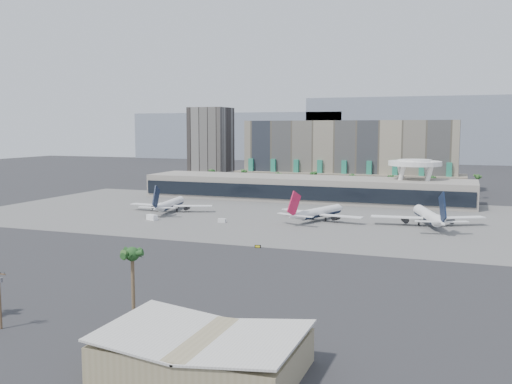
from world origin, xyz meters
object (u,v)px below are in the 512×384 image
(service_vehicle_b, at_px, (222,221))
(service_vehicle_a, at_px, (152,217))
(airliner_centre, at_px, (318,212))
(airliner_left, at_px, (170,204))
(taxiway_sign, at_px, (258,246))
(airliner_right, at_px, (429,216))

(service_vehicle_b, bearing_deg, service_vehicle_a, -175.76)
(airliner_centre, height_order, service_vehicle_a, airliner_centre)
(airliner_centre, bearing_deg, airliner_left, -160.64)
(service_vehicle_a, distance_m, taxiway_sign, 68.94)
(airliner_right, distance_m, service_vehicle_b, 80.41)
(airliner_left, bearing_deg, service_vehicle_a, -88.11)
(airliner_left, relative_size, service_vehicle_b, 13.07)
(airliner_left, relative_size, airliner_centre, 1.04)
(service_vehicle_a, relative_size, taxiway_sign, 2.32)
(airliner_centre, relative_size, taxiway_sign, 19.00)
(airliner_left, height_order, airliner_centre, same)
(airliner_right, bearing_deg, service_vehicle_a, 175.81)
(airliner_right, bearing_deg, service_vehicle_b, 177.24)
(service_vehicle_a, xyz_separation_m, service_vehicle_b, (29.19, 4.71, -0.36))
(airliner_left, xyz_separation_m, airliner_right, (111.48, 1.59, 0.48))
(airliner_right, height_order, service_vehicle_a, airliner_right)
(airliner_right, relative_size, taxiway_sign, 21.95)
(airliner_centre, height_order, airliner_right, airliner_right)
(airliner_left, relative_size, taxiway_sign, 19.76)
(service_vehicle_a, bearing_deg, airliner_left, 121.71)
(airliner_left, distance_m, service_vehicle_a, 23.73)
(service_vehicle_b, bearing_deg, airliner_right, 9.54)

